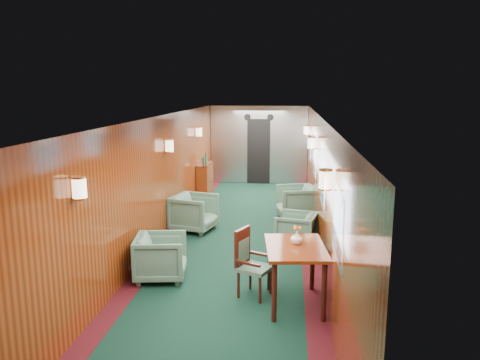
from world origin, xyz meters
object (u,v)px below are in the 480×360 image
at_px(dining_table, 295,256).
at_px(armchair_right_far, 296,202).
at_px(side_chair, 249,260).
at_px(armchair_left_near, 161,257).
at_px(credenza, 205,179).
at_px(armchair_left_far, 194,213).
at_px(armchair_right_near, 296,230).

distance_m(dining_table, armchair_right_far, 4.36).
height_order(side_chair, armchair_left_near, side_chair).
height_order(credenza, armchair_right_far, credenza).
xyz_separation_m(side_chair, armchair_left_near, (-1.41, 0.43, -0.18)).
distance_m(armchair_left_near, armchair_left_far, 2.53).
bearing_deg(armchair_left_near, dining_table, -116.59).
bearing_deg(armchair_right_far, armchair_left_near, -42.97).
bearing_deg(armchair_left_near, armchair_right_near, -58.76).
distance_m(dining_table, credenza, 6.83).
height_order(armchair_right_near, armchair_right_far, armchair_right_far).
distance_m(dining_table, armchair_left_near, 2.19).
relative_size(side_chair, armchair_left_far, 1.16).
height_order(dining_table, armchair_left_near, dining_table).
relative_size(side_chair, credenza, 0.82).
bearing_deg(credenza, armchair_right_far, -39.73).
xyz_separation_m(dining_table, credenza, (-2.40, 6.39, -0.24)).
distance_m(dining_table, side_chair, 0.71).
xyz_separation_m(side_chair, armchair_right_far, (0.71, 4.10, -0.15)).
distance_m(side_chair, armchair_left_far, 3.28).
relative_size(credenza, armchair_left_near, 1.54).
relative_size(credenza, armchair_right_near, 1.66).
distance_m(credenza, armchair_right_far, 3.20).
bearing_deg(armchair_left_far, armchair_left_near, -165.82).
xyz_separation_m(armchair_left_near, armchair_left_far, (0.01, 2.53, 0.03)).
xyz_separation_m(dining_table, side_chair, (-0.64, 0.25, -0.17)).
relative_size(dining_table, armchair_left_far, 1.42).
height_order(credenza, armchair_right_near, credenza).
bearing_deg(credenza, armchair_right_near, -58.56).
xyz_separation_m(armchair_left_far, armchair_right_far, (2.11, 1.14, -0.00)).
bearing_deg(armchair_right_far, armchair_left_far, -74.68).
height_order(dining_table, credenza, credenza).
xyz_separation_m(credenza, armchair_right_near, (2.44, -3.99, -0.14)).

